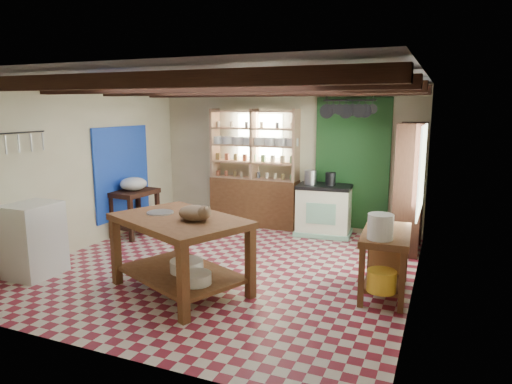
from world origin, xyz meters
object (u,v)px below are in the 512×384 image
at_px(right_counter, 385,263).
at_px(white_cabinet, 34,240).
at_px(stove, 324,210).
at_px(prep_table, 135,213).
at_px(work_table, 181,254).
at_px(cat, 195,213).

bearing_deg(right_counter, white_cabinet, -167.88).
relative_size(stove, white_cabinet, 0.93).
bearing_deg(prep_table, work_table, -36.77).
distance_m(white_cabinet, cat, 2.40).
xyz_separation_m(work_table, right_counter, (2.32, 0.87, -0.07)).
bearing_deg(work_table, stove, 96.13).
xyz_separation_m(right_counter, cat, (-2.07, -0.93, 0.63)).
bearing_deg(white_cabinet, stove, 48.23).
relative_size(work_table, cat, 4.06).
bearing_deg(work_table, prep_table, 162.78).
bearing_deg(prep_table, cat, -34.41).
bearing_deg(prep_table, stove, 27.50).
distance_m(prep_table, right_counter, 4.48).
distance_m(stove, prep_table, 3.32).
height_order(work_table, prep_table, work_table).
distance_m(work_table, stove, 3.26).
xyz_separation_m(white_cabinet, right_counter, (4.40, 1.19, -0.10)).
xyz_separation_m(stove, cat, (-0.74, -3.16, 0.57)).
relative_size(right_counter, cat, 2.69).
relative_size(work_table, prep_table, 2.02).
height_order(work_table, white_cabinet, white_cabinet).
xyz_separation_m(prep_table, cat, (2.31, -1.85, 0.61)).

